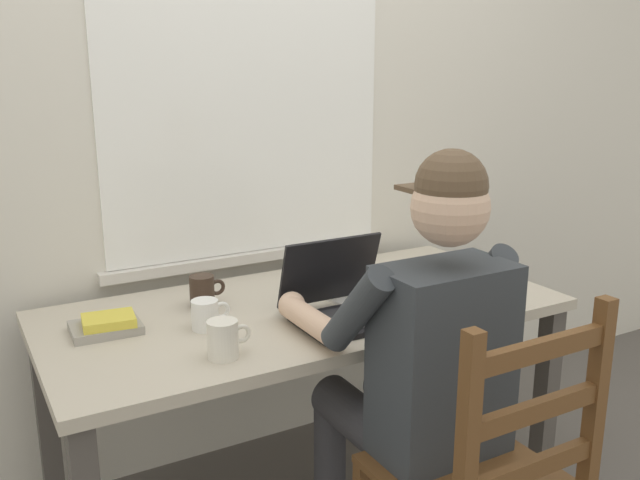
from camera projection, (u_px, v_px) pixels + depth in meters
back_wall at (241, 106)px, 2.39m from camera, size 6.00×0.08×2.60m
desk at (305, 330)px, 2.17m from camera, size 1.60×0.76×0.70m
seated_person at (417, 356)px, 1.81m from camera, size 0.50×0.60×1.25m
laptop at (344, 299)px, 2.04m from camera, size 0.33×0.30×0.23m
computer_mouse at (423, 299)px, 2.16m from camera, size 0.06×0.10×0.03m
coffee_mug_white at (206, 314)px, 1.95m from camera, size 0.12×0.08×0.09m
coffee_mug_dark at (203, 291)px, 2.13m from camera, size 0.11×0.08×0.10m
coffee_mug_spare at (224, 339)px, 1.76m from camera, size 0.12×0.08×0.10m
book_stack_main at (107, 325)px, 1.93m from camera, size 0.20×0.16×0.05m
paper_pile_near_laptop at (392, 282)px, 2.35m from camera, size 0.26×0.24×0.02m
paper_pile_back_corner at (368, 296)px, 2.22m from camera, size 0.28×0.23×0.01m
paper_pile_side at (427, 290)px, 2.26m from camera, size 0.20×0.18×0.02m
landscape_photo_print at (419, 265)px, 2.58m from camera, size 0.14×0.10×0.00m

